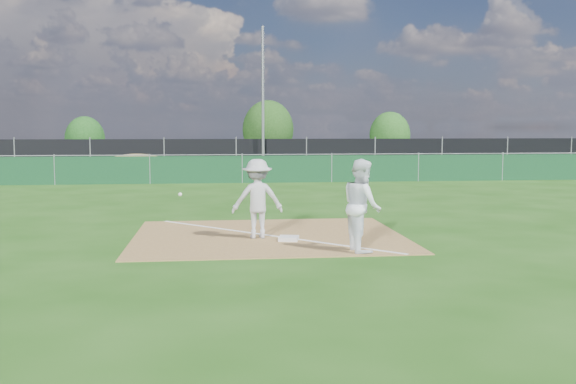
% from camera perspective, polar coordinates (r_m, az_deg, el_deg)
% --- Properties ---
extents(ground, '(90.00, 90.00, 0.00)m').
position_cam_1_polar(ground, '(23.39, -3.57, -0.25)').
color(ground, '#1D4B10').
rests_on(ground, ground).
extents(infield_dirt, '(6.00, 5.00, 0.02)m').
position_cam_1_polar(infield_dirt, '(14.48, -1.75, -3.92)').
color(infield_dirt, olive).
rests_on(infield_dirt, ground).
extents(foul_line, '(5.01, 5.01, 0.01)m').
position_cam_1_polar(foul_line, '(14.48, -1.75, -3.86)').
color(foul_line, white).
rests_on(foul_line, infield_dirt).
extents(green_fence, '(44.00, 0.05, 1.20)m').
position_cam_1_polar(green_fence, '(28.31, -4.09, 2.02)').
color(green_fence, '#0F381D').
rests_on(green_fence, ground).
extents(dirt_mound, '(3.38, 2.60, 1.17)m').
position_cam_1_polar(dirt_mound, '(32.01, -13.34, 2.28)').
color(dirt_mound, olive).
rests_on(dirt_mound, ground).
extents(black_fence, '(46.00, 0.04, 1.80)m').
position_cam_1_polar(black_fence, '(36.28, -4.63, 3.31)').
color(black_fence, black).
rests_on(black_fence, ground).
extents(parking_lot, '(46.00, 9.00, 0.01)m').
position_cam_1_polar(parking_lot, '(41.32, -4.84, 2.36)').
color(parking_lot, black).
rests_on(parking_lot, ground).
extents(light_pole, '(0.16, 0.16, 8.00)m').
position_cam_1_polar(light_pole, '(36.06, -2.24, 8.23)').
color(light_pole, slate).
rests_on(light_pole, ground).
extents(first_base, '(0.49, 0.49, 0.09)m').
position_cam_1_polar(first_base, '(13.85, 0.06, -4.14)').
color(first_base, silver).
rests_on(first_base, infield_dirt).
extents(play_at_first, '(2.29, 0.72, 1.74)m').
position_cam_1_polar(play_at_first, '(14.07, -2.74, -0.60)').
color(play_at_first, silver).
rests_on(play_at_first, infield_dirt).
extents(runner, '(0.77, 0.95, 1.84)m').
position_cam_1_polar(runner, '(12.70, 6.59, -1.19)').
color(runner, white).
rests_on(runner, ground).
extents(car_left, '(5.01, 2.78, 1.61)m').
position_cam_1_polar(car_left, '(41.87, -13.85, 3.37)').
color(car_left, '#A9ABB1').
rests_on(car_left, parking_lot).
extents(car_mid, '(5.31, 3.23, 1.65)m').
position_cam_1_polar(car_mid, '(40.00, -6.98, 3.42)').
color(car_mid, black).
rests_on(car_mid, parking_lot).
extents(car_right, '(4.49, 2.19, 1.26)m').
position_cam_1_polar(car_right, '(41.48, 3.80, 3.26)').
color(car_right, black).
rests_on(car_right, parking_lot).
extents(tree_left, '(2.71, 2.71, 3.22)m').
position_cam_1_polar(tree_left, '(47.08, -17.60, 4.54)').
color(tree_left, '#382316').
rests_on(tree_left, ground).
extents(tree_mid, '(3.72, 3.72, 4.42)m').
position_cam_1_polar(tree_mid, '(46.89, -1.78, 5.56)').
color(tree_mid, '#382316').
rests_on(tree_mid, ground).
extents(tree_right, '(3.06, 3.06, 3.63)m').
position_cam_1_polar(tree_right, '(49.36, 9.04, 5.03)').
color(tree_right, '#382316').
rests_on(tree_right, ground).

